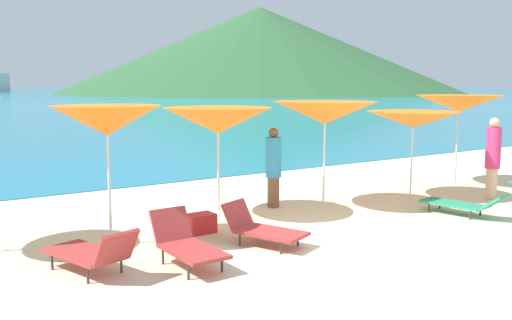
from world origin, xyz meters
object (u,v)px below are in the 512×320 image
at_px(lounge_chair_4, 186,243).
at_px(lounge_chair_1, 92,252).
at_px(cooler_box, 200,223).
at_px(beachgoer_2, 274,166).
at_px(beachgoer_0, 493,156).
at_px(umbrella_4, 413,120).
at_px(lounge_chair_5, 261,227).
at_px(umbrella_3, 325,113).
at_px(umbrella_1, 107,121).
at_px(lounge_chair_0, 464,203).
at_px(umbrella_2, 218,121).
at_px(umbrella_5, 459,104).

bearing_deg(lounge_chair_4, lounge_chair_1, 161.28).
bearing_deg(cooler_box, beachgoer_2, 21.35).
bearing_deg(beachgoer_2, beachgoer_0, -23.79).
height_order(umbrella_4, lounge_chair_5, umbrella_4).
distance_m(lounge_chair_1, lounge_chair_4, 1.30).
xyz_separation_m(lounge_chair_4, beachgoer_2, (3.25, 2.40, 0.57)).
relative_size(umbrella_3, beachgoer_2, 1.32).
bearing_deg(lounge_chair_1, beachgoer_2, -173.14).
height_order(umbrella_1, lounge_chair_5, umbrella_1).
height_order(lounge_chair_0, beachgoer_0, beachgoer_0).
bearing_deg(beachgoer_2, umbrella_2, -175.00).
relative_size(umbrella_2, beachgoer_0, 1.23).
distance_m(lounge_chair_1, cooler_box, 2.47).
bearing_deg(umbrella_5, umbrella_4, -167.62).
bearing_deg(umbrella_3, umbrella_4, -9.09).
relative_size(umbrella_5, lounge_chair_4, 1.66).
bearing_deg(umbrella_1, lounge_chair_5, -32.11).
bearing_deg(lounge_chair_4, cooler_box, 53.89).
xyz_separation_m(umbrella_3, lounge_chair_4, (-4.08, -1.73, -1.69)).
height_order(lounge_chair_5, cooler_box, lounge_chair_5).
bearing_deg(lounge_chair_4, umbrella_5, 10.45).
bearing_deg(umbrella_3, umbrella_1, -177.83).
height_order(umbrella_3, lounge_chair_4, umbrella_3).
bearing_deg(cooler_box, lounge_chair_0, -21.05).
bearing_deg(lounge_chair_0, lounge_chair_5, -18.24).
relative_size(umbrella_4, lounge_chair_1, 1.29).
height_order(lounge_chair_1, beachgoer_0, beachgoer_0).
distance_m(umbrella_4, lounge_chair_4, 6.69).
distance_m(umbrella_2, lounge_chair_4, 3.34).
height_order(beachgoer_2, cooler_box, beachgoer_2).
height_order(umbrella_4, lounge_chair_4, umbrella_4).
height_order(umbrella_4, beachgoer_0, umbrella_4).
distance_m(umbrella_1, lounge_chair_1, 2.19).
height_order(umbrella_1, umbrella_2, umbrella_1).
height_order(umbrella_3, lounge_chair_1, umbrella_3).
relative_size(lounge_chair_1, lounge_chair_5, 1.08).
bearing_deg(lounge_chair_1, umbrella_2, -165.56).
height_order(umbrella_1, umbrella_3, umbrella_1).
relative_size(umbrella_1, umbrella_3, 1.01).
bearing_deg(lounge_chair_1, umbrella_3, 176.96).
distance_m(umbrella_3, lounge_chair_1, 5.76).
xyz_separation_m(umbrella_1, umbrella_4, (6.97, -0.19, -0.22)).
relative_size(lounge_chair_5, beachgoer_0, 0.80).
xyz_separation_m(lounge_chair_1, lounge_chair_5, (2.73, -0.13, -0.03)).
relative_size(umbrella_5, lounge_chair_0, 1.36).
relative_size(umbrella_2, beachgoer_2, 1.35).
bearing_deg(lounge_chair_5, lounge_chair_1, 154.99).
bearing_deg(beachgoer_0, umbrella_4, -10.68).
height_order(lounge_chair_4, beachgoer_0, beachgoer_0).
xyz_separation_m(umbrella_2, beachgoer_2, (1.40, 0.10, -1.01)).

